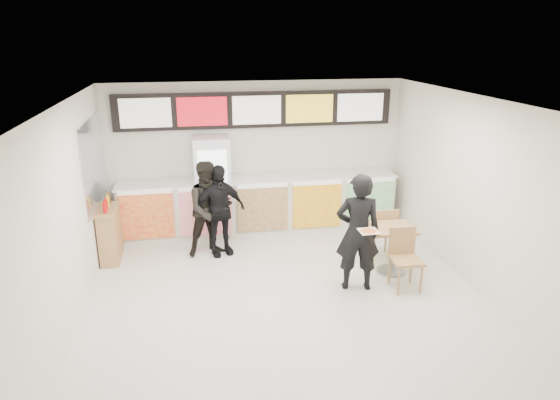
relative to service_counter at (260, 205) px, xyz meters
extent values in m
plane|color=beige|center=(0.00, -3.09, -0.57)|extent=(7.00, 7.00, 0.00)
plane|color=white|center=(0.00, -3.09, 2.43)|extent=(7.00, 7.00, 0.00)
plane|color=silver|center=(0.00, 0.41, 0.93)|extent=(6.00, 0.00, 6.00)
plane|color=silver|center=(-3.00, -3.09, 0.93)|extent=(0.00, 7.00, 7.00)
plane|color=silver|center=(3.00, -3.09, 0.93)|extent=(0.00, 7.00, 7.00)
cube|color=silver|center=(0.00, 0.01, -0.02)|extent=(5.50, 0.70, 1.10)
cube|color=silver|center=(0.00, 0.01, 0.55)|extent=(5.56, 0.76, 0.04)
cube|color=red|center=(-2.20, -0.37, 0.03)|extent=(0.99, 0.02, 0.90)
cube|color=#F1359F|center=(-1.10, -0.37, 0.03)|extent=(0.99, 0.02, 0.90)
cube|color=brown|center=(0.00, -0.37, 0.03)|extent=(0.99, 0.02, 0.90)
cube|color=yellow|center=(1.10, -0.37, 0.03)|extent=(0.99, 0.02, 0.90)
cube|color=green|center=(2.20, -0.37, 0.03)|extent=(0.99, 0.02, 0.90)
cube|color=black|center=(0.00, 0.33, 1.88)|extent=(5.50, 0.12, 0.70)
cube|color=white|center=(-2.12, 0.26, 1.88)|extent=(0.95, 0.02, 0.55)
cube|color=red|center=(-1.06, 0.26, 1.88)|extent=(0.95, 0.02, 0.55)
cube|color=white|center=(0.00, 0.26, 1.88)|extent=(0.95, 0.02, 0.55)
cube|color=yellow|center=(1.06, 0.26, 1.88)|extent=(0.95, 0.02, 0.55)
cube|color=white|center=(2.12, 0.26, 1.88)|extent=(0.95, 0.02, 0.55)
cube|color=white|center=(-0.93, 0.03, 0.43)|extent=(0.70, 0.65, 2.00)
cube|color=white|center=(-0.93, -0.31, 0.48)|extent=(0.54, 0.02, 1.50)
cylinder|color=#188423|center=(-1.14, -0.27, -0.12)|extent=(0.07, 0.07, 0.22)
cylinder|color=#EA4E13|center=(-1.00, -0.27, -0.12)|extent=(0.07, 0.07, 0.22)
cylinder|color=red|center=(-0.86, -0.27, -0.12)|extent=(0.07, 0.07, 0.22)
cylinder|color=blue|center=(-0.72, -0.27, -0.12)|extent=(0.07, 0.07, 0.22)
cylinder|color=#EA4E13|center=(-1.14, -0.27, 0.26)|extent=(0.07, 0.07, 0.22)
cylinder|color=red|center=(-1.00, -0.27, 0.26)|extent=(0.07, 0.07, 0.22)
cylinder|color=blue|center=(-0.86, -0.27, 0.26)|extent=(0.07, 0.07, 0.22)
cylinder|color=#188423|center=(-0.72, -0.27, 0.26)|extent=(0.07, 0.07, 0.22)
cylinder|color=red|center=(-1.14, -0.27, 0.64)|extent=(0.07, 0.07, 0.22)
cylinder|color=blue|center=(-1.00, -0.27, 0.64)|extent=(0.07, 0.07, 0.22)
cylinder|color=#188423|center=(-0.86, -0.27, 0.64)|extent=(0.07, 0.07, 0.22)
cylinder|color=#EA4E13|center=(-0.72, -0.27, 0.64)|extent=(0.07, 0.07, 0.22)
cylinder|color=blue|center=(-1.14, -0.27, 1.02)|extent=(0.07, 0.07, 0.22)
cylinder|color=#188423|center=(-1.00, -0.27, 1.02)|extent=(0.07, 0.07, 0.22)
cylinder|color=#EA4E13|center=(-0.86, -0.27, 1.02)|extent=(0.07, 0.07, 0.22)
cylinder|color=red|center=(-0.72, -0.27, 1.02)|extent=(0.07, 0.07, 0.22)
cube|color=#B2B7BF|center=(-2.99, -0.64, 1.18)|extent=(0.01, 2.00, 1.50)
imported|color=black|center=(1.16, -2.64, 0.38)|extent=(0.76, 0.58, 1.90)
imported|color=black|center=(-1.05, -0.91, 0.30)|extent=(0.99, 0.86, 1.75)
imported|color=black|center=(-0.89, -0.95, 0.27)|extent=(1.07, 0.68, 1.69)
cube|color=beige|center=(1.16, -3.09, 0.58)|extent=(0.28, 0.28, 0.01)
cone|color=#CC7233|center=(1.16, -3.09, 0.59)|extent=(0.36, 0.36, 0.02)
cube|color=#A6834B|center=(1.94, -2.22, 0.23)|extent=(0.68, 0.68, 0.04)
cylinder|color=gray|center=(1.94, -2.22, -0.18)|extent=(0.09, 0.09, 0.79)
cylinder|color=gray|center=(1.94, -2.22, -0.56)|extent=(0.48, 0.48, 0.03)
cube|color=#A6834B|center=(1.92, -2.83, -0.08)|extent=(0.48, 0.48, 0.04)
cube|color=#A6834B|center=(1.92, -2.62, 0.17)|extent=(0.44, 0.05, 0.46)
cube|color=#A6834B|center=(1.96, -1.62, -0.08)|extent=(0.48, 0.48, 0.04)
cube|color=#A6834B|center=(1.96, -1.83, 0.17)|extent=(0.44, 0.05, 0.46)
cube|color=#A6834B|center=(-2.82, -0.83, -0.11)|extent=(0.31, 0.82, 0.92)
cube|color=#A6834B|center=(-2.82, -0.83, 0.37)|extent=(0.35, 0.86, 0.04)
cylinder|color=red|center=(-2.82, -1.06, 0.48)|extent=(0.06, 0.06, 0.18)
cylinder|color=red|center=(-2.82, -0.89, 0.48)|extent=(0.06, 0.06, 0.18)
cylinder|color=yellow|center=(-2.82, -0.71, 0.48)|extent=(0.06, 0.06, 0.18)
cylinder|color=brown|center=(-2.82, -0.55, 0.48)|extent=(0.06, 0.06, 0.18)
camera|label=1|loc=(-1.32, -9.47, 3.30)|focal=32.00mm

